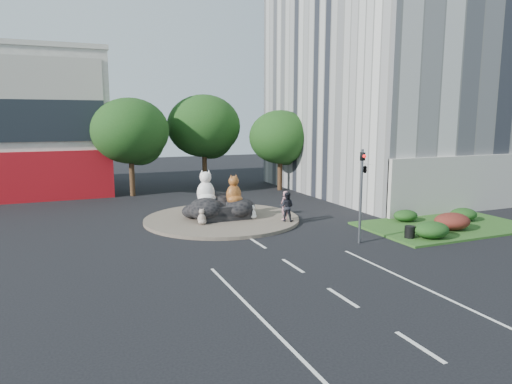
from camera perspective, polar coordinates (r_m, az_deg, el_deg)
ground at (r=20.88m, az=4.63°, el=-9.19°), size 120.00×120.00×0.00m
roundabout_island at (r=29.76m, az=-4.27°, el=-3.38°), size 10.00×10.00×0.20m
rock_plinth at (r=29.65m, az=-4.29°, el=-2.34°), size 3.20×2.60×0.90m
grass_verge at (r=30.23m, az=22.54°, el=-3.95°), size 10.00×6.00×0.12m
tree_left at (r=39.99m, az=-15.36°, el=6.99°), size 6.46×6.46×8.27m
tree_mid at (r=43.40m, az=-6.46°, el=7.82°), size 6.84×6.84×8.76m
tree_right at (r=41.86m, az=3.09°, el=6.55°), size 5.70×5.70×7.30m
hedge_near_green at (r=26.67m, az=21.10°, el=-4.43°), size 2.00×1.60×0.90m
hedge_red at (r=29.09m, az=23.31°, el=-3.38°), size 2.20×1.76×0.99m
hedge_mid_green at (r=31.90m, az=24.49°, el=-2.56°), size 1.80×1.44×0.81m
hedge_back_green at (r=30.41m, az=18.19°, el=-2.82°), size 1.60×1.28×0.72m
traffic_light at (r=24.40m, az=13.25°, el=2.01°), size 0.44×1.24×5.00m
street_lamp at (r=33.78m, az=17.97°, el=5.34°), size 2.34×0.22×8.06m
cat_white at (r=29.50m, az=-6.31°, el=0.63°), size 1.58×1.46×2.21m
cat_tabby at (r=29.20m, az=-2.81°, el=0.32°), size 1.38×1.27×1.94m
kitten_calico at (r=27.87m, az=-6.80°, el=-3.03°), size 0.71×0.66×0.99m
kitten_white at (r=29.24m, az=-0.45°, el=-2.47°), size 0.66×0.62×0.91m
pedestrian_pink at (r=28.90m, az=3.59°, el=-1.69°), size 0.80×0.74×1.84m
pedestrian_dark at (r=28.50m, az=3.86°, el=-1.84°), size 1.14×1.11×1.85m
litter_bin at (r=26.34m, az=18.66°, el=-4.74°), size 0.67×0.67×0.65m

